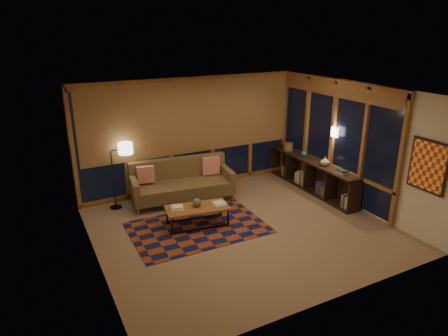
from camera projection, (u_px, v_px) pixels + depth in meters
name	position (u px, v px, depth m)	size (l,w,h in m)	color
floor	(242.00, 228.00, 7.90)	(5.50, 5.00, 0.01)	#8D7459
ceiling	(244.00, 91.00, 6.99)	(5.50, 5.00, 0.01)	white
walls	(243.00, 164.00, 7.45)	(5.51, 5.01, 2.70)	beige
window_wall_back	(192.00, 134.00, 9.48)	(5.30, 0.16, 2.60)	#A5562B
window_wall_right	(331.00, 139.00, 9.10)	(0.16, 3.70, 2.60)	#A5562B
wall_art	(428.00, 166.00, 7.03)	(0.06, 0.74, 0.94)	red
wall_sconce	(335.00, 132.00, 8.89)	(0.12, 0.18, 0.22)	#FFF4CE
sofa	(182.00, 182.00, 8.99)	(2.25, 0.91, 0.92)	brown
pillow_left	(146.00, 176.00, 8.80)	(0.38, 0.13, 0.38)	red
pillow_right	(211.00, 167.00, 9.36)	(0.42, 0.14, 0.42)	red
area_rug	(198.00, 228.00, 7.92)	(2.61, 1.74, 0.01)	maroon
coffee_table	(197.00, 216.00, 7.94)	(1.23, 0.57, 0.41)	#A5562B
book_stack_a	(177.00, 208.00, 7.76)	(0.23, 0.18, 0.07)	white
book_stack_b	(219.00, 203.00, 7.98)	(0.23, 0.18, 0.05)	white
ceramic_pot	(197.00, 202.00, 7.87)	(0.17, 0.17, 0.17)	#25262D
floor_lamp	(113.00, 177.00, 8.57)	(0.48, 0.31, 1.43)	black
bookshelf	(311.00, 175.00, 9.69)	(0.40, 3.00, 0.75)	#342118
basket	(288.00, 147.00, 10.29)	(0.25, 0.25, 0.19)	brown
teal_bowl	(304.00, 154.00, 9.79)	(0.14, 0.14, 0.14)	#1F5F5B
vase	(325.00, 161.00, 9.14)	(0.20, 0.20, 0.21)	tan
shelf_book_stack	(342.00, 172.00, 8.69)	(0.18, 0.25, 0.07)	white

